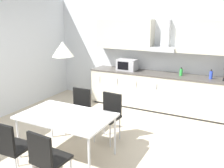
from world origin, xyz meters
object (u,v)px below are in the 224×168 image
chair_far_left (79,106)px  bottle_blue (211,75)px  dining_table (66,117)px  chair_far_right (109,112)px  microwave (127,65)px  bottle_green (181,72)px  chair_near_left (10,145)px  chair_near_right (47,156)px  pendant_lamp (63,49)px

chair_far_left → bottle_blue: bearing=41.9°
dining_table → chair_far_right: bearing=68.4°
microwave → bottle_blue: (2.00, -0.00, -0.05)m
microwave → bottle_green: bearing=0.4°
bottle_green → dining_table: 3.04m
chair_near_left → microwave: bearing=87.7°
bottle_green → chair_far_right: (-0.84, -1.95, -0.45)m
bottle_blue → chair_far_left: bearing=-138.1°
dining_table → chair_near_left: (-0.32, -0.84, -0.15)m
bottle_green → chair_near_right: bearing=-103.3°
bottle_blue → chair_far_left: 2.93m
microwave → pendant_lamp: 2.87m
bottle_green → pendant_lamp: bearing=-112.9°
chair_near_left → chair_far_right: size_ratio=1.00×
microwave → chair_far_right: size_ratio=0.55×
chair_far_left → microwave: bearing=85.5°
chair_near_right → microwave: bearing=97.8°
chair_near_left → dining_table: bearing=68.9°
bottle_blue → chair_near_right: bottle_blue is taller
bottle_blue → pendant_lamp: 3.40m
chair_near_left → chair_near_right: bearing=0.0°
chair_far_left → chair_far_right: (0.66, -0.00, 0.00)m
dining_table → pendant_lamp: (0.00, 0.00, 1.08)m
chair_far_right → dining_table: bearing=-111.6°
microwave → chair_near_right: size_ratio=0.55×
chair_near_right → bottle_blue: bearing=67.4°
dining_table → chair_near_right: size_ratio=1.67×
chair_near_left → chair_far_left: (-0.01, 1.67, 0.00)m
chair_far_left → chair_far_right: size_ratio=1.00×
dining_table → chair_near_right: chair_near_right is taller
bottle_blue → chair_near_left: size_ratio=0.24×
chair_near_right → chair_far_left: bearing=111.2°
chair_near_right → pendant_lamp: pendant_lamp is taller
microwave → chair_far_right: microwave is taller
bottle_blue → chair_near_left: bottle_blue is taller
dining_table → chair_far_left: size_ratio=1.67×
bottle_blue → chair_far_left: bottle_blue is taller
bottle_green → chair_near_left: 3.94m
chair_near_left → bottle_green: bearing=67.5°
pendant_lamp → dining_table: bearing=-116.6°
chair_near_left → pendant_lamp: pendant_lamp is taller
pendant_lamp → microwave: bearing=93.6°
bottle_green → chair_near_right: bottle_green is taller
bottle_green → pendant_lamp: size_ratio=0.61×
bottle_green → dining_table: size_ratio=0.13×
chair_far_right → pendant_lamp: size_ratio=2.72×
bottle_green → chair_near_left: bearing=-112.5°
bottle_green → dining_table: bottle_green is taller
chair_far_right → pendant_lamp: (-0.33, -0.84, 1.22)m
chair_far_left → chair_far_right: 0.66m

